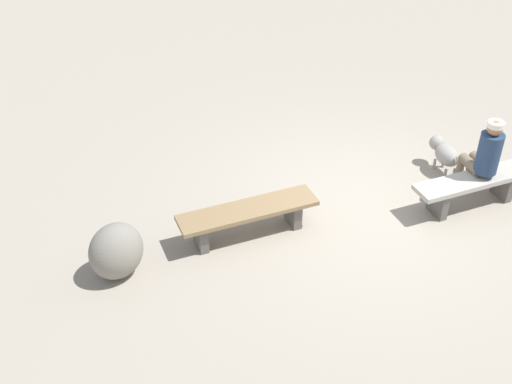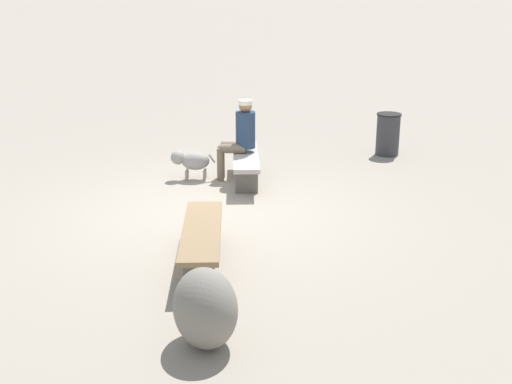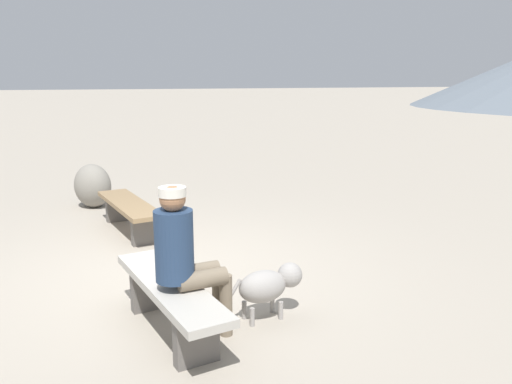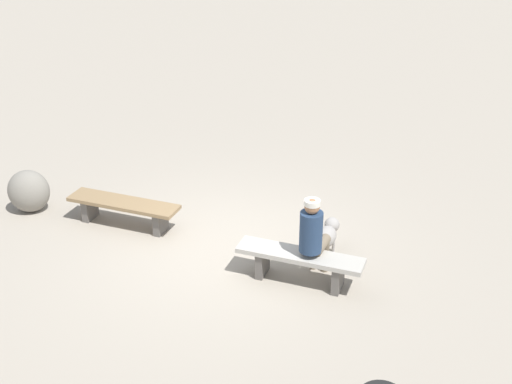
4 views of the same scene
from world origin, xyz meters
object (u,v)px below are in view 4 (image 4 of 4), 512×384
object	(u,v)px
dog	(327,234)
boulder	(29,191)
bench_left	(124,207)
bench_right	(300,261)
seated_person	(313,234)

from	to	relation	value
dog	boulder	bearing A→B (deg)	97.27
bench_left	bench_right	distance (m)	3.20
dog	bench_right	bearing A→B (deg)	172.15
bench_right	boulder	size ratio (longest dim) A/B	2.47
dog	boulder	xyz separation A→B (m)	(-4.95, -1.16, 0.05)
bench_right	seated_person	xyz separation A→B (m)	(0.13, 0.11, 0.42)
seated_person	dog	xyz separation A→B (m)	(-0.10, 0.79, -0.44)
bench_left	bench_right	world-z (taller)	bench_right
bench_right	seated_person	size ratio (longest dim) A/B	1.38
bench_right	dog	bearing A→B (deg)	79.80
bench_right	boulder	distance (m)	4.93
bench_right	dog	xyz separation A→B (m)	(0.03, 0.90, -0.02)
bench_left	boulder	world-z (taller)	boulder
seated_person	dog	world-z (taller)	seated_person
seated_person	boulder	xyz separation A→B (m)	(-5.06, -0.37, -0.39)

